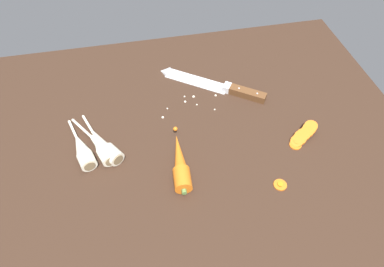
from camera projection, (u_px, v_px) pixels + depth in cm
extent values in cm
cube|color=#332116|center=(191.00, 136.00, 94.72)|extent=(120.00, 90.00, 4.00)
cube|color=silver|center=(197.00, 81.00, 106.26)|extent=(18.84, 15.20, 0.50)
cone|color=silver|center=(165.00, 71.00, 109.18)|extent=(4.74, 4.97, 3.96)
cube|color=silver|center=(227.00, 88.00, 103.01)|extent=(3.34, 3.55, 2.20)
cube|color=brown|center=(248.00, 94.00, 101.31)|extent=(10.58, 8.67, 2.20)
sphere|color=silver|center=(239.00, 88.00, 101.20)|extent=(0.50, 0.50, 0.50)
sphere|color=silver|center=(257.00, 94.00, 99.74)|extent=(0.50, 0.50, 0.50)
cylinder|color=orange|center=(182.00, 179.00, 80.86)|extent=(4.56, 5.93, 4.20)
cone|color=orange|center=(179.00, 156.00, 85.20)|extent=(4.87, 13.84, 3.99)
sphere|color=orange|center=(175.00, 129.00, 91.11)|extent=(1.20, 1.20, 1.20)
cylinder|color=#5B7F3D|center=(184.00, 192.00, 78.67)|extent=(1.26, 1.08, 1.20)
cylinder|color=silver|center=(112.00, 154.00, 85.70)|extent=(6.02, 6.23, 4.00)
cone|color=silver|center=(96.00, 140.00, 88.69)|extent=(7.96, 9.21, 3.80)
cylinder|color=silver|center=(82.00, 129.00, 92.45)|extent=(5.80, 8.04, 0.70)
cylinder|color=#7A6647|center=(118.00, 160.00, 84.62)|extent=(2.48, 1.83, 2.80)
cylinder|color=silver|center=(107.00, 155.00, 85.56)|extent=(5.35, 5.63, 4.00)
cone|color=silver|center=(97.00, 139.00, 88.93)|extent=(6.43, 8.82, 3.80)
cylinder|color=silver|center=(89.00, 126.00, 93.08)|extent=(3.78, 8.30, 0.70)
cylinder|color=#7A6647|center=(111.00, 161.00, 84.34)|extent=(2.72, 1.29, 2.80)
cylinder|color=silver|center=(87.00, 160.00, 84.55)|extent=(5.11, 5.26, 4.00)
cone|color=silver|center=(80.00, 144.00, 87.84)|extent=(5.94, 8.32, 3.80)
cylinder|color=silver|center=(74.00, 131.00, 91.89)|extent=(3.19, 7.94, 0.70)
cylinder|color=#7A6647|center=(90.00, 166.00, 83.37)|extent=(2.75, 1.15, 2.80)
cylinder|color=orange|center=(295.00, 145.00, 89.84)|extent=(3.19, 3.19, 0.70)
cylinder|color=orange|center=(297.00, 141.00, 90.23)|extent=(3.58, 3.39, 2.40)
cylinder|color=orange|center=(299.00, 139.00, 90.43)|extent=(3.68, 3.57, 1.91)
cylinder|color=orange|center=(301.00, 137.00, 90.64)|extent=(3.71, 3.58, 2.05)
cylinder|color=orange|center=(304.00, 134.00, 90.79)|extent=(3.66, 3.54, 1.95)
cylinder|color=orange|center=(307.00, 132.00, 91.10)|extent=(3.52, 3.41, 1.90)
cylinder|color=orange|center=(309.00, 129.00, 91.47)|extent=(3.74, 3.59, 2.22)
cylinder|color=orange|center=(311.00, 126.00, 91.69)|extent=(3.65, 3.52, 2.03)
cylinder|color=orange|center=(280.00, 185.00, 81.95)|extent=(3.21, 3.21, 0.70)
cylinder|color=orange|center=(280.00, 184.00, 81.74)|extent=(1.35, 1.35, 0.16)
sphere|color=silver|center=(215.00, 109.00, 98.42)|extent=(0.46, 0.46, 0.46)
sphere|color=silver|center=(216.00, 95.00, 102.10)|extent=(0.68, 0.68, 0.68)
sphere|color=silver|center=(184.00, 96.00, 101.87)|extent=(0.51, 0.51, 0.51)
sphere|color=silver|center=(197.00, 104.00, 99.69)|extent=(0.48, 0.48, 0.48)
sphere|color=silver|center=(163.00, 117.00, 96.32)|extent=(0.71, 0.71, 0.71)
sphere|color=silver|center=(167.00, 108.00, 98.68)|extent=(0.46, 0.46, 0.46)
sphere|color=silver|center=(194.00, 96.00, 101.73)|extent=(0.77, 0.77, 0.77)
sphere|color=silver|center=(185.00, 101.00, 100.40)|extent=(0.68, 0.68, 0.68)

